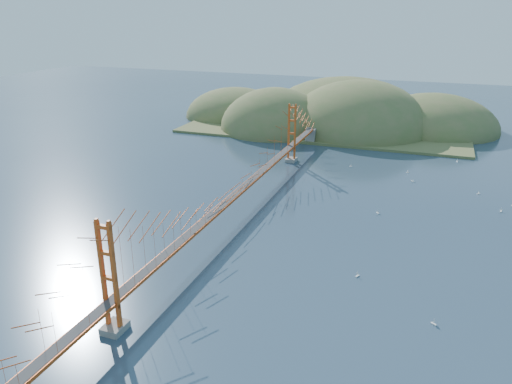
% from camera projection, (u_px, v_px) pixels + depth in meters
% --- Properties ---
extents(ground, '(320.00, 320.00, 0.00)m').
position_uv_depth(ground, '(234.00, 216.00, 74.53)').
color(ground, '#283C51').
rests_on(ground, ground).
extents(bridge, '(2.20, 94.40, 12.00)m').
position_uv_depth(bridge, '(234.00, 171.00, 72.25)').
color(bridge, gray).
rests_on(bridge, ground).
extents(far_headlands, '(84.00, 58.00, 25.00)m').
position_uv_depth(far_headlands, '(340.00, 123.00, 134.09)').
color(far_headlands, olive).
rests_on(far_headlands, ground).
extents(sailboat_6, '(0.66, 0.66, 0.70)m').
position_uv_depth(sailboat_6, '(434.00, 323.00, 49.03)').
color(sailboat_6, white).
rests_on(sailboat_6, ground).
extents(sailboat_15, '(0.58, 0.58, 0.65)m').
position_uv_depth(sailboat_15, '(457.00, 161.00, 100.55)').
color(sailboat_15, white).
rests_on(sailboat_15, ground).
extents(sailboat_3, '(0.51, 0.51, 0.57)m').
position_uv_depth(sailboat_3, '(408.00, 172.00, 94.07)').
color(sailboat_3, white).
rests_on(sailboat_3, ground).
extents(sailboat_1, '(0.66, 0.66, 0.69)m').
position_uv_depth(sailboat_1, '(378.00, 212.00, 75.46)').
color(sailboat_1, white).
rests_on(sailboat_1, ground).
extents(sailboat_7, '(0.64, 0.64, 0.70)m').
position_uv_depth(sailboat_7, '(413.00, 181.00, 89.24)').
color(sailboat_7, white).
rests_on(sailboat_7, ground).
extents(sailboat_4, '(0.61, 0.66, 0.75)m').
position_uv_depth(sailboat_4, '(501.00, 211.00, 76.02)').
color(sailboat_4, white).
rests_on(sailboat_4, ground).
extents(sailboat_12, '(0.54, 0.50, 0.61)m').
position_uv_depth(sailboat_12, '(351.00, 166.00, 97.65)').
color(sailboat_12, white).
rests_on(sailboat_12, ground).
extents(sailboat_14, '(0.63, 0.63, 0.71)m').
position_uv_depth(sailboat_14, '(357.00, 275.00, 57.78)').
color(sailboat_14, white).
rests_on(sailboat_14, ground).
extents(sailboat_17, '(0.53, 0.52, 0.59)m').
position_uv_depth(sailboat_17, '(478.00, 194.00, 83.17)').
color(sailboat_17, white).
rests_on(sailboat_17, ground).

